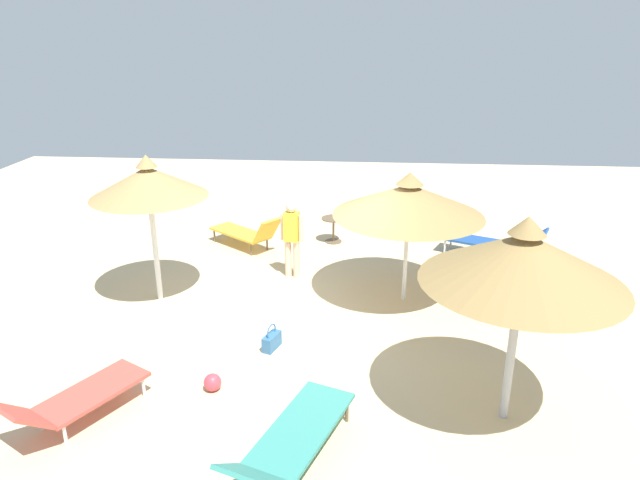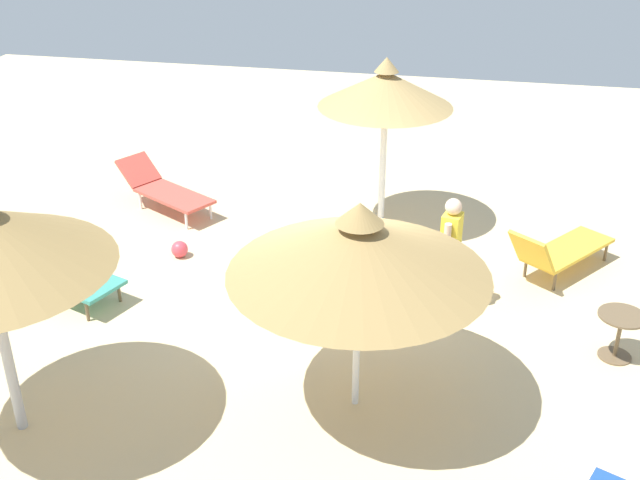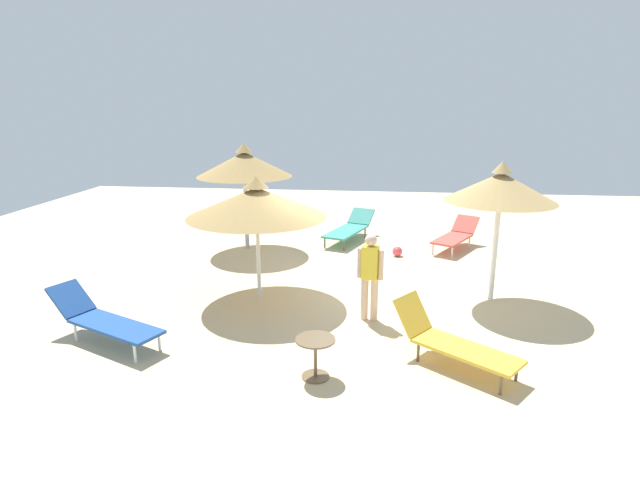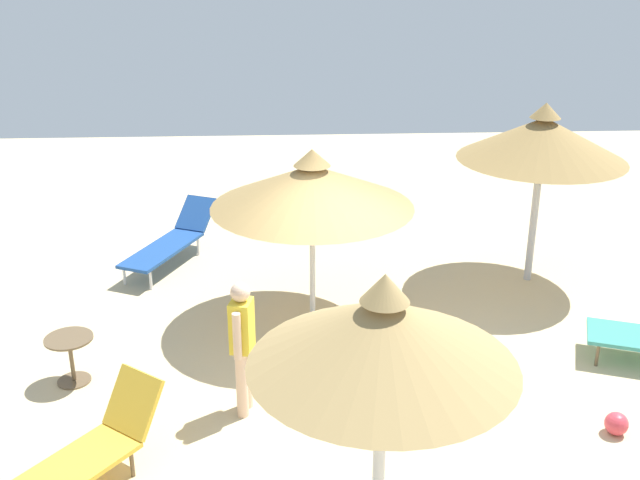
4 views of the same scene
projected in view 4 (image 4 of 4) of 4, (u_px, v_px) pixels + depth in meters
name	position (u px, v px, depth m)	size (l,w,h in m)	color
ground	(372.00, 383.00, 9.09)	(24.00, 24.00, 0.10)	beige
parasol_umbrella_near_right	(312.00, 186.00, 9.82)	(2.67, 2.67, 2.41)	white
parasol_umbrella_back	(543.00, 139.00, 10.89)	(2.43, 2.43, 2.74)	#B2B2B7
parasol_umbrella_center	(383.00, 334.00, 5.54)	(2.04, 2.04, 2.71)	white
lounge_chair_front	(81.00, 455.00, 7.14)	(1.85, 1.61, 0.88)	gold
lounge_chair_far_left	(172.00, 240.00, 12.18)	(2.23, 1.41, 0.80)	#1E478C
person_standing_near_left	(242.00, 341.00, 8.14)	(0.46, 0.28, 1.57)	beige
handbag	(492.00, 391.00, 8.57)	(0.28, 0.41, 0.43)	#336699
side_table_round	(70.00, 352.00, 8.88)	(0.56, 0.56, 0.59)	brown
beach_ball	(616.00, 424.00, 8.04)	(0.25, 0.25, 0.25)	#D83F4C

